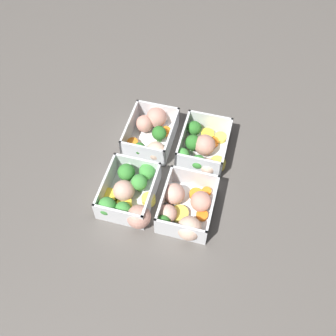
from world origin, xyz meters
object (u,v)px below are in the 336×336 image
Objects in this scene: container_far_right at (185,209)px; container_near_left at (152,132)px; container_far_left at (202,147)px; container_near_right at (129,195)px.

container_near_left is at bearing -145.74° from container_far_right.
container_far_left and container_far_right have the same top height.
container_near_left and container_near_right have the same top height.
container_near_right is at bearing -90.32° from container_far_right.
container_near_right is 0.21m from container_far_left.
container_near_right and container_far_left have the same top height.
container_near_left is 0.18m from container_near_right.
container_near_left is at bearing -96.03° from container_far_left.
container_near_right is 1.07× the size of container_far_left.
container_near_left and container_far_right have the same top height.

